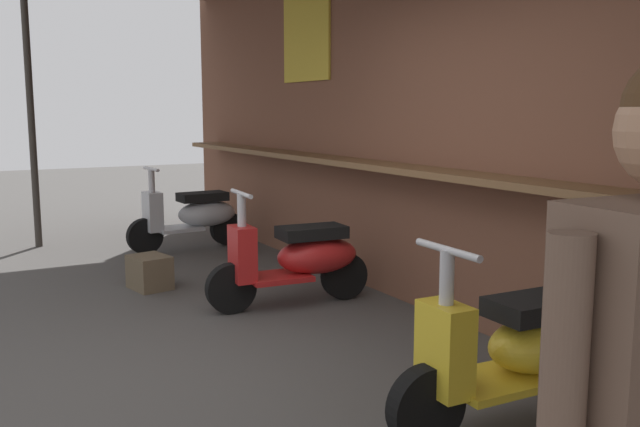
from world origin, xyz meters
TOP-DOWN VIEW (x-y plane):
  - ground_plane at (0.00, 0.00)m, footprint 32.60×32.60m
  - market_stall_facade at (0.01, 1.82)m, footprint 11.64×2.74m
  - scooter_silver at (-3.89, 1.08)m, footprint 0.48×1.40m
  - scooter_red at (-1.23, 1.08)m, footprint 0.50×1.40m
  - scooter_yellow at (1.24, 1.08)m, footprint 0.46×1.40m
  - merchandise_crate at (-2.33, 0.14)m, footprint 0.42×0.36m

SIDE VIEW (x-z plane):
  - ground_plane at x=0.00m, z-range 0.00..0.00m
  - merchandise_crate at x=-2.33m, z-range 0.00..0.30m
  - scooter_silver at x=-3.89m, z-range -0.10..0.87m
  - scooter_red at x=-1.23m, z-range -0.10..0.87m
  - scooter_yellow at x=1.24m, z-range -0.10..0.87m
  - market_stall_facade at x=0.01m, z-range 0.20..3.54m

